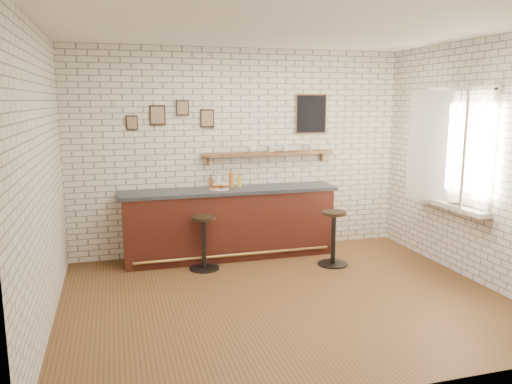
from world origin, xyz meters
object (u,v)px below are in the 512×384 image
at_px(bar_counter, 230,223).
at_px(bitters_bottle_amber, 231,180).
at_px(condiment_bottle_yellow, 240,182).
at_px(book_upper, 450,201).
at_px(bar_stool_left, 204,241).
at_px(bitters_bottle_brown, 211,183).
at_px(shelf_cup_d, 311,147).
at_px(bitters_bottle_white, 218,182).
at_px(shelf_cup_b, 271,148).
at_px(book_lower, 450,202).
at_px(bar_stool_right, 333,236).
at_px(shelf_cup_a, 252,149).
at_px(ciabatta_sandwich, 220,186).
at_px(shelf_cup_c, 285,148).
at_px(sandwich_plate, 219,189).

xyz_separation_m(bar_counter, bitters_bottle_amber, (0.06, 0.12, 0.61)).
xyz_separation_m(condiment_bottle_yellow, book_upper, (2.45, -1.54, -0.13)).
bearing_deg(bar_stool_left, bitters_bottle_brown, 68.78).
distance_m(bar_stool_left, shelf_cup_d, 2.22).
xyz_separation_m(shelf_cup_d, book_upper, (1.30, -1.62, -0.59)).
relative_size(bitters_bottle_white, shelf_cup_b, 2.08).
distance_m(bar_stool_left, book_lower, 3.28).
distance_m(bar_stool_left, bar_stool_right, 1.78).
relative_size(bar_stool_left, shelf_cup_a, 5.92).
bearing_deg(ciabatta_sandwich, bitters_bottle_amber, 30.71).
height_order(bar_counter, condiment_bottle_yellow, condiment_bottle_yellow).
relative_size(shelf_cup_c, book_upper, 0.58).
distance_m(shelf_cup_c, book_lower, 2.43).
relative_size(shelf_cup_a, book_lower, 0.54).
bearing_deg(sandwich_plate, shelf_cup_c, 10.47).
height_order(bar_stool_right, book_upper, book_upper).
bearing_deg(shelf_cup_c, bar_stool_left, 142.87).
distance_m(shelf_cup_a, shelf_cup_b, 0.31).
distance_m(ciabatta_sandwich, shelf_cup_a, 0.75).
distance_m(bitters_bottle_brown, bitters_bottle_white, 0.11).
bearing_deg(book_lower, shelf_cup_b, 142.85).
bearing_deg(shelf_cup_a, sandwich_plate, -177.96).
height_order(condiment_bottle_yellow, book_upper, condiment_bottle_yellow).
xyz_separation_m(shelf_cup_b, book_upper, (1.93, -1.62, -0.59)).
bearing_deg(bitters_bottle_amber, book_upper, -31.00).
relative_size(ciabatta_sandwich, bitters_bottle_white, 1.02).
xyz_separation_m(shelf_cup_c, book_lower, (1.71, -1.62, -0.61)).
height_order(bitters_bottle_brown, shelf_cup_a, shelf_cup_a).
bearing_deg(bitters_bottle_amber, shelf_cup_d, 3.55).
xyz_separation_m(sandwich_plate, book_lower, (2.78, -1.42, -0.08)).
height_order(sandwich_plate, bar_stool_left, sandwich_plate).
bearing_deg(book_upper, bitters_bottle_amber, -174.88).
distance_m(shelf_cup_c, shelf_cup_d, 0.41).
bearing_deg(bar_stool_left, bar_stool_right, -10.11).
relative_size(bar_counter, ciabatta_sandwich, 13.60).
height_order(bitters_bottle_white, bar_stool_right, bitters_bottle_white).
bearing_deg(bar_stool_left, condiment_bottle_yellow, 41.03).
bearing_deg(book_upper, bar_counter, -172.30).
bearing_deg(sandwich_plate, bitters_bottle_amber, 29.53).
height_order(ciabatta_sandwich, shelf_cup_a, shelf_cup_a).
xyz_separation_m(shelf_cup_a, book_lower, (2.24, -1.62, -0.61)).
relative_size(bar_stool_left, book_lower, 3.19).
xyz_separation_m(bitters_bottle_brown, condiment_bottle_yellow, (0.42, 0.00, -0.00)).
bearing_deg(sandwich_plate, bitters_bottle_brown, 127.53).
bearing_deg(ciabatta_sandwich, shelf_cup_c, 10.56).
height_order(bar_stool_right, book_lower, book_lower).
distance_m(bitters_bottle_brown, bar_stool_right, 1.89).
xyz_separation_m(condiment_bottle_yellow, shelf_cup_a, (0.21, 0.08, 0.46)).
bearing_deg(bar_stool_left, shelf_cup_d, 19.63).
bearing_deg(bar_stool_left, sandwich_plate, 55.03).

